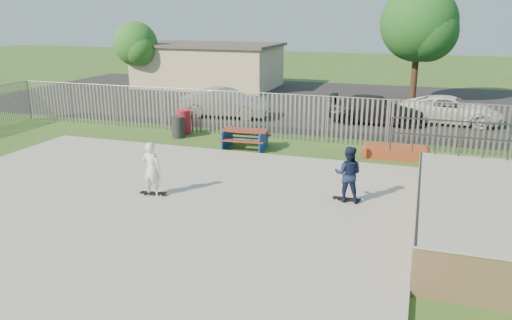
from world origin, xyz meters
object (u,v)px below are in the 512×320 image
(car_dark, at_px, (376,110))
(picnic_table, at_px, (245,139))
(car_silver, at_px, (225,103))
(car_white, at_px, (451,110))
(trash_bin_red, at_px, (183,122))
(skater_white, at_px, (152,169))
(funbox, at_px, (395,152))
(tree_mid, at_px, (419,24))
(trash_bin_grey, at_px, (178,127))
(tree_left, at_px, (136,44))
(skater_navy, at_px, (348,174))

(car_dark, bearing_deg, picnic_table, 143.54)
(car_silver, bearing_deg, car_white, -84.74)
(picnic_table, relative_size, trash_bin_red, 1.77)
(car_white, xyz_separation_m, skater_white, (-8.75, -14.18, 0.26))
(trash_bin_red, height_order, skater_white, skater_white)
(funbox, distance_m, tree_mid, 13.94)
(trash_bin_red, relative_size, car_silver, 0.24)
(trash_bin_red, bearing_deg, trash_bin_grey, -82.15)
(funbox, xyz_separation_m, trash_bin_grey, (-9.40, 0.22, 0.27))
(car_silver, relative_size, car_white, 0.95)
(tree_mid, bearing_deg, car_white, -71.63)
(tree_mid, bearing_deg, skater_white, -108.51)
(picnic_table, bearing_deg, car_silver, 115.24)
(tree_left, relative_size, tree_mid, 0.68)
(tree_left, bearing_deg, trash_bin_red, -50.89)
(tree_left, bearing_deg, skater_white, -57.63)
(picnic_table, distance_m, car_silver, 6.41)
(trash_bin_red, distance_m, skater_white, 8.49)
(car_dark, distance_m, tree_mid, 8.35)
(trash_bin_red, distance_m, trash_bin_grey, 0.74)
(car_dark, bearing_deg, trash_bin_grey, 124.32)
(funbox, xyz_separation_m, car_white, (2.20, 7.18, 0.48))
(car_silver, distance_m, skater_white, 12.29)
(funbox, bearing_deg, trash_bin_red, 170.83)
(car_white, relative_size, skater_navy, 3.01)
(car_silver, bearing_deg, car_dark, -88.18)
(funbox, height_order, tree_mid, tree_mid)
(picnic_table, height_order, skater_white, skater_white)
(funbox, bearing_deg, car_silver, 147.51)
(car_white, bearing_deg, tree_mid, 22.50)
(picnic_table, bearing_deg, trash_bin_red, 153.08)
(funbox, xyz_separation_m, trash_bin_red, (-9.50, 0.95, 0.34))
(tree_left, bearing_deg, car_dark, -20.37)
(car_dark, height_order, skater_navy, skater_navy)
(funbox, relative_size, tree_left, 0.46)
(skater_navy, bearing_deg, trash_bin_red, -38.84)
(funbox, distance_m, car_dark, 6.19)
(car_white, height_order, skater_navy, skater_navy)
(trash_bin_grey, bearing_deg, car_white, 30.98)
(car_silver, xyz_separation_m, car_dark, (7.74, 1.00, -0.07))
(car_white, height_order, tree_left, tree_left)
(trash_bin_red, distance_m, skater_navy, 10.76)
(picnic_table, distance_m, funbox, 5.98)
(car_silver, bearing_deg, skater_navy, -148.52)
(funbox, height_order, trash_bin_grey, trash_bin_grey)
(funbox, distance_m, trash_bin_red, 9.56)
(funbox, distance_m, skater_white, 9.61)
(trash_bin_grey, xyz_separation_m, car_dark, (8.07, 5.81, 0.23))
(tree_mid, relative_size, skater_navy, 4.34)
(picnic_table, distance_m, tree_mid, 15.67)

